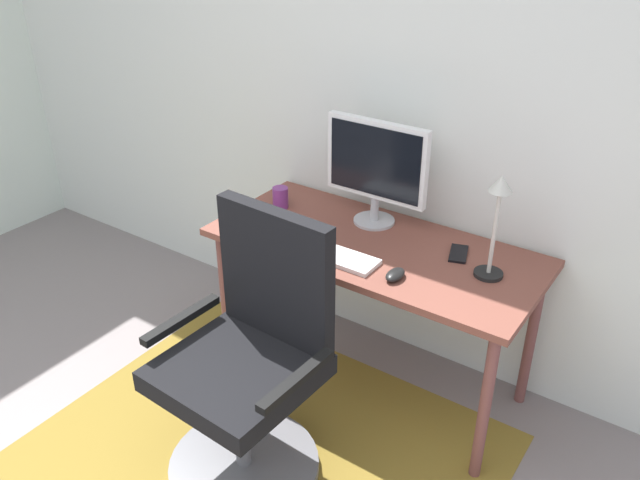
% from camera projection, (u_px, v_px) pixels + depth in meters
% --- Properties ---
extents(wall_back, '(6.00, 0.10, 2.60)m').
position_uv_depth(wall_back, '(397.00, 76.00, 2.75)').
color(wall_back, silver).
rests_on(wall_back, ground).
extents(area_rug, '(1.74, 1.43, 0.01)m').
position_uv_depth(area_rug, '(261.00, 454.00, 2.62)').
color(area_rug, olive).
rests_on(area_rug, ground).
extents(desk, '(1.37, 0.62, 0.71)m').
position_uv_depth(desk, '(374.00, 260.00, 2.72)').
color(desk, brown).
rests_on(desk, ground).
extents(monitor, '(0.46, 0.18, 0.46)m').
position_uv_depth(monitor, '(376.00, 165.00, 2.73)').
color(monitor, '#B2B2B7').
rests_on(monitor, desk).
extents(keyboard, '(0.43, 0.13, 0.02)m').
position_uv_depth(keyboard, '(327.00, 253.00, 2.60)').
color(keyboard, white).
rests_on(keyboard, desk).
extents(computer_mouse, '(0.06, 0.10, 0.03)m').
position_uv_depth(computer_mouse, '(395.00, 275.00, 2.44)').
color(computer_mouse, black).
rests_on(computer_mouse, desk).
extents(coffee_cup, '(0.07, 0.07, 0.10)m').
position_uv_depth(coffee_cup, '(280.00, 198.00, 2.97)').
color(coffee_cup, '#732E78').
rests_on(coffee_cup, desk).
extents(cell_phone, '(0.11, 0.15, 0.01)m').
position_uv_depth(cell_phone, '(459.00, 254.00, 2.61)').
color(cell_phone, black).
rests_on(cell_phone, desk).
extents(desk_lamp, '(0.11, 0.11, 0.41)m').
position_uv_depth(desk_lamp, '(497.00, 214.00, 2.35)').
color(desk_lamp, black).
rests_on(desk_lamp, desk).
extents(office_chair, '(0.60, 0.58, 1.04)m').
position_uv_depth(office_chair, '(250.00, 378.00, 2.38)').
color(office_chair, slate).
rests_on(office_chair, ground).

